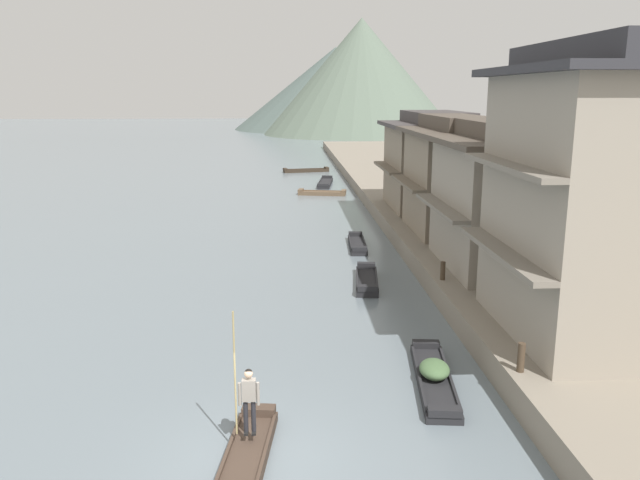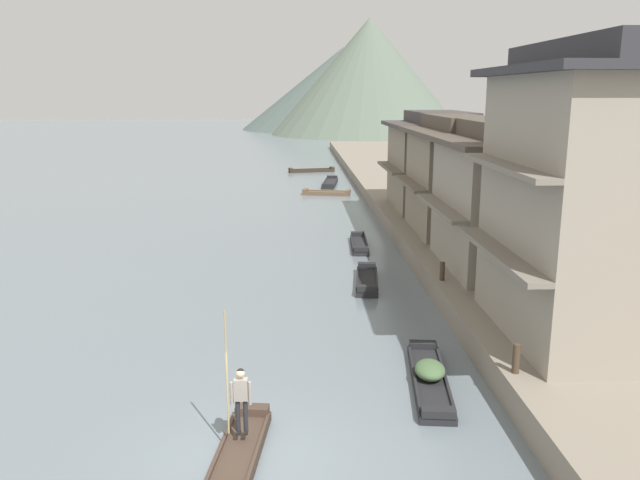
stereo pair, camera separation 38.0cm
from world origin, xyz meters
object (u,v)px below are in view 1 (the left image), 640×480
Objects in this scene: boat_moored_second at (306,171)px; house_waterfront_narrow at (434,161)px; mooring_post_dock_near at (521,357)px; mooring_post_dock_mid at (443,271)px; boat_moored_far at (325,183)px; boat_moored_third at (357,244)px; house_waterfront_nearest at (584,196)px; boatman_person at (248,393)px; boat_midriver_drifting at (434,376)px; boat_foreground_poled at (242,471)px; boat_midriver_upstream at (367,280)px; house_waterfront_second at (511,197)px; house_waterfront_tall at (453,175)px; boat_moored_nearest at (322,193)px.

house_waterfront_narrow is (7.37, -26.83, 3.75)m from boat_moored_second.
mooring_post_dock_mid is at bearing 90.00° from mooring_post_dock_near.
boat_moored_far is (1.41, -9.82, 0.01)m from boat_moored_second.
house_waterfront_narrow is (5.97, -17.01, 3.75)m from boat_moored_far.
boat_moored_third is 0.53× the size of house_waterfront_narrow.
house_waterfront_nearest is (4.98, -15.17, 5.05)m from boat_moored_third.
boat_moored_far is at bearing 84.09° from boatman_person.
boat_midriver_drifting is at bearing 148.05° from mooring_post_dock_near.
boat_midriver_upstream is at bearing 72.19° from boat_foreground_poled.
boat_moored_far is at bearing 90.83° from boat_midriver_drifting.
boat_moored_second is at bearing 95.30° from mooring_post_dock_mid.
boat_moored_far is at bearing 93.54° from mooring_post_dock_near.
boatman_person is 13.85m from boat_midriver_upstream.
mooring_post_dock_mid is at bearing 114.17° from house_waterfront_nearest.
house_waterfront_second is at bearing 72.72° from mooring_post_dock_near.
boat_midriver_upstream is at bearing 94.04° from boat_midriver_drifting.
house_waterfront_tall reaches higher than boatman_person.
mooring_post_dock_near is (2.60, -41.97, 1.15)m from boat_moored_far.
boat_midriver_upstream is 7.07m from house_waterfront_second.
boat_foreground_poled is at bearing -95.88° from boat_moored_nearest.
boat_moored_nearest is 34.33m from house_waterfront_nearest.
boat_moored_second is 34.89m from house_waterfront_tall.
boat_foreground_poled is 30.17m from house_waterfront_narrow.
boat_midriver_drifting is at bearing 31.96° from boatman_person.
boat_moored_nearest is 15.61m from boat_moored_second.
mooring_post_dock_near is at bearing -98.70° from house_waterfront_tall.
boat_midriver_drifting is 7.68m from mooring_post_dock_mid.
boat_foreground_poled is 12.51m from house_waterfront_nearest.
boatman_person reaches higher than boat_midriver_drifting.
boat_moored_second reaches higher than boat_moored_nearest.
boat_moored_third reaches higher than boat_moored_nearest.
boat_moored_second is at bearing 92.92° from boat_moored_nearest.
boat_moored_third is (0.86, -18.28, 0.01)m from boat_moored_nearest.
house_waterfront_narrow reaches higher than mooring_post_dock_near.
boatman_person is at bearing -93.34° from boat_moored_second.
boat_moored_second is 6.11× the size of mooring_post_dock_near.
boatman_person reaches higher than mooring_post_dock_mid.
boat_midriver_upstream is at bearing -113.68° from house_waterfront_narrow.
house_waterfront_narrow is (0.65, 7.20, -0.01)m from house_waterfront_tall.
boat_midriver_drifting is 11.25m from house_waterfront_second.
house_waterfront_nearest reaches higher than boat_midriver_upstream.
boat_midriver_upstream is at bearing 136.99° from mooring_post_dock_mid.
mooring_post_dock_mid is (-2.62, 5.84, -3.93)m from house_waterfront_nearest.
house_waterfront_nearest is (6.63, -49.04, 5.06)m from boat_moored_second.
boat_moored_nearest is at bearing 95.07° from mooring_post_dock_near.
house_waterfront_nearest is 15.07m from house_waterfront_tall.
house_waterfront_nearest is (5.22, -39.23, 5.05)m from boat_moored_far.
boat_foreground_poled is at bearing -157.31° from mooring_post_dock_near.
boat_moored_far is 1.46× the size of boat_midriver_upstream.
boat_foreground_poled is at bearing -149.68° from house_waterfront_nearest.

